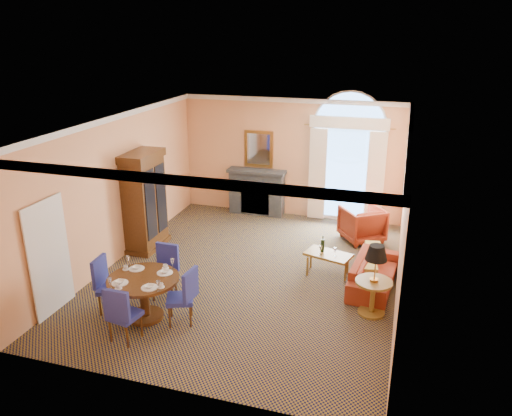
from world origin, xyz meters
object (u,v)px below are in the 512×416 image
(armoire, at_px, (144,203))
(dining_table, at_px, (144,288))
(coffee_table, at_px, (328,255))
(sofa, at_px, (374,272))
(armchair, at_px, (362,224))
(side_table, at_px, (375,272))

(armoire, xyz_separation_m, dining_table, (1.47, -2.77, -0.52))
(coffee_table, bearing_deg, sofa, 4.02)
(sofa, bearing_deg, coffee_table, 83.23)
(dining_table, bearing_deg, armoire, 117.88)
(dining_table, distance_m, sofa, 4.51)
(armchair, bearing_deg, dining_table, 19.37)
(sofa, bearing_deg, side_table, -171.94)
(coffee_table, bearing_deg, side_table, -35.74)
(armoire, bearing_deg, sofa, -3.98)
(side_table, bearing_deg, sofa, 92.61)
(sofa, relative_size, side_table, 1.47)
(armoire, distance_m, sofa, 5.35)
(side_table, bearing_deg, coffee_table, 128.02)
(sofa, height_order, side_table, side_table)
(sofa, bearing_deg, dining_table, 127.77)
(armchair, relative_size, side_table, 0.70)
(armchair, bearing_deg, coffee_table, 41.08)
(sofa, xyz_separation_m, coffee_table, (-0.97, 0.21, 0.16))
(sofa, relative_size, armchair, 2.10)
(armoire, bearing_deg, dining_table, -62.12)
(armchair, relative_size, coffee_table, 0.89)
(dining_table, xyz_separation_m, side_table, (3.85, 1.31, 0.25))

